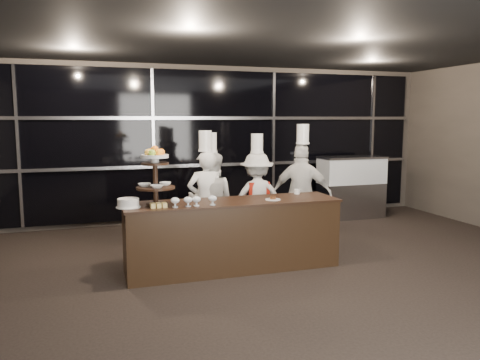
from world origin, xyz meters
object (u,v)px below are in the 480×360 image
object	(u,v)px
buffet_counter	(233,235)
chef_a	(206,199)
chef_c	(257,197)
chef_b	(211,199)
display_case	(351,184)
layer_cake	(128,203)
chef_d	(302,193)
display_stand	(155,172)

from	to	relation	value
buffet_counter	chef_a	world-z (taller)	chef_a
chef_c	chef_b	bearing A→B (deg)	-176.32
display_case	chef_b	distance (m)	3.49
layer_cake	display_case	size ratio (longest dim) A/B	0.23
buffet_counter	layer_cake	world-z (taller)	layer_cake
display_case	chef_a	distance (m)	3.65
buffet_counter	layer_cake	distance (m)	1.43
chef_a	chef_b	world-z (taller)	chef_a
chef_a	chef_d	xyz separation A→B (m)	(1.53, -0.11, 0.03)
display_case	buffet_counter	bearing A→B (deg)	-143.56
chef_b	chef_a	bearing A→B (deg)	-128.83
display_case	chef_d	world-z (taller)	chef_d
buffet_counter	chef_b	world-z (taller)	chef_b
display_stand	display_case	xyz separation A→B (m)	(4.23, 2.38, -0.65)
buffet_counter	layer_cake	xyz separation A→B (m)	(-1.34, -0.05, 0.51)
layer_cake	chef_b	size ratio (longest dim) A/B	0.17
chef_b	chef_d	world-z (taller)	chef_d
chef_c	buffet_counter	bearing A→B (deg)	-123.40
chef_a	display_stand	bearing A→B (deg)	-132.47
chef_b	chef_c	xyz separation A→B (m)	(0.77, 0.05, -0.02)
chef_b	chef_d	distance (m)	1.44
display_case	chef_a	xyz separation A→B (m)	(-3.35, -1.43, 0.11)
layer_cake	chef_d	distance (m)	2.88
layer_cake	chef_a	world-z (taller)	chef_a
chef_d	layer_cake	bearing A→B (deg)	-162.05
display_case	chef_d	distance (m)	2.40
display_case	chef_c	world-z (taller)	chef_c
display_stand	chef_b	xyz separation A→B (m)	(0.99, 1.10, -0.58)
buffet_counter	display_stand	distance (m)	1.33
chef_a	chef_d	bearing A→B (deg)	-4.30
chef_b	chef_c	world-z (taller)	chef_b
chef_c	display_stand	bearing A→B (deg)	-146.89
chef_a	chef_c	size ratio (longest dim) A/B	1.03
chef_a	chef_b	distance (m)	0.19
display_stand	buffet_counter	bearing A→B (deg)	0.01
buffet_counter	chef_c	xyz separation A→B (m)	(0.75, 1.14, 0.28)
buffet_counter	display_stand	bearing A→B (deg)	-179.99
display_case	chef_b	size ratio (longest dim) A/B	0.74
layer_cake	chef_c	bearing A→B (deg)	29.69
display_case	chef_d	size ratio (longest dim) A/B	0.69
layer_cake	chef_b	bearing A→B (deg)	40.79
layer_cake	chef_c	distance (m)	2.42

